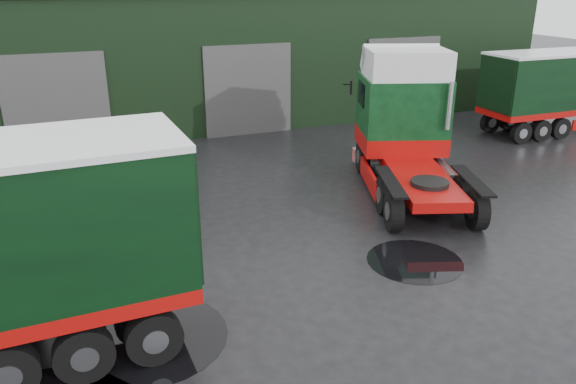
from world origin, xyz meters
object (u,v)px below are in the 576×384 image
(wash_bucket, at_px, (439,159))
(hero_tractor, at_px, (417,129))
(warehouse, at_px, (213,49))
(tree_back_b, at_px, (284,20))
(tree_back_a, at_px, (47,11))

(wash_bucket, bearing_deg, hero_tractor, -138.53)
(warehouse, distance_m, hero_tractor, 15.72)
(hero_tractor, height_order, tree_back_b, tree_back_b)
(tree_back_a, bearing_deg, wash_bucket, -59.34)
(warehouse, relative_size, hero_tractor, 4.41)
(wash_bucket, distance_m, tree_back_b, 23.24)
(warehouse, bearing_deg, tree_back_a, 128.66)
(warehouse, distance_m, wash_bucket, 14.29)
(hero_tractor, relative_size, tree_back_a, 0.77)
(warehouse, height_order, tree_back_b, tree_back_b)
(tree_back_b, bearing_deg, hero_tractor, -102.17)
(hero_tractor, height_order, tree_back_a, tree_back_a)
(tree_back_a, relative_size, tree_back_b, 1.27)
(warehouse, height_order, hero_tractor, warehouse)
(warehouse, xyz_separation_m, tree_back_a, (-8.00, 10.00, 1.59))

